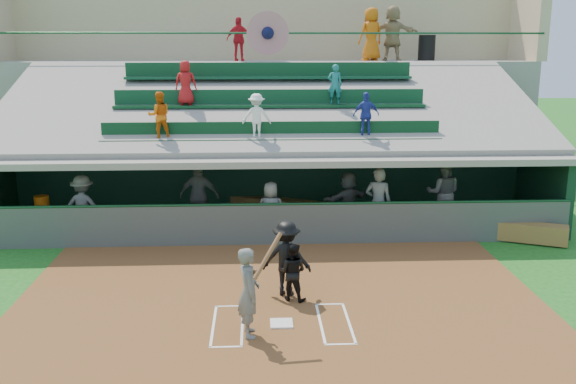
{
  "coord_description": "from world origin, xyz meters",
  "views": [
    {
      "loc": [
        -0.44,
        -11.37,
        5.29
      ],
      "look_at": [
        0.3,
        3.5,
        1.8
      ],
      "focal_mm": 40.0,
      "sensor_mm": 36.0,
      "label": 1
    }
  ],
  "objects_px": {
    "catcher": "(292,272)",
    "batter_at_plate": "(249,292)",
    "white_table": "(46,221)",
    "water_cooler": "(42,203)",
    "trash_bin": "(427,48)",
    "home_plate": "(282,323)"
  },
  "relations": [
    {
      "from": "water_cooler",
      "to": "trash_bin",
      "type": "relative_size",
      "value": 0.43
    },
    {
      "from": "white_table",
      "to": "trash_bin",
      "type": "bearing_deg",
      "value": 52.03
    },
    {
      "from": "batter_at_plate",
      "to": "trash_bin",
      "type": "xyz_separation_m",
      "value": [
        6.67,
        13.73,
        4.21
      ]
    },
    {
      "from": "home_plate",
      "to": "water_cooler",
      "type": "xyz_separation_m",
      "value": [
        -6.47,
        6.34,
        0.86
      ]
    },
    {
      "from": "batter_at_plate",
      "to": "catcher",
      "type": "relative_size",
      "value": 1.59
    },
    {
      "from": "batter_at_plate",
      "to": "white_table",
      "type": "xyz_separation_m",
      "value": [
        -5.8,
        6.81,
        -0.51
      ]
    },
    {
      "from": "white_table",
      "to": "batter_at_plate",
      "type": "bearing_deg",
      "value": -26.57
    },
    {
      "from": "home_plate",
      "to": "white_table",
      "type": "height_order",
      "value": "white_table"
    },
    {
      "from": "white_table",
      "to": "home_plate",
      "type": "bearing_deg",
      "value": -21.87
    },
    {
      "from": "white_table",
      "to": "water_cooler",
      "type": "bearing_deg",
      "value": -123.87
    },
    {
      "from": "catcher",
      "to": "trash_bin",
      "type": "distance_m",
      "value": 14.13
    },
    {
      "from": "white_table",
      "to": "water_cooler",
      "type": "relative_size",
      "value": 1.81
    },
    {
      "from": "home_plate",
      "to": "trash_bin",
      "type": "height_order",
      "value": "trash_bin"
    },
    {
      "from": "home_plate",
      "to": "trash_bin",
      "type": "xyz_separation_m",
      "value": [
        6.07,
        13.3,
        5.04
      ]
    },
    {
      "from": "water_cooler",
      "to": "catcher",
      "type": "bearing_deg",
      "value": -37.34
    },
    {
      "from": "batter_at_plate",
      "to": "trash_bin",
      "type": "bearing_deg",
      "value": 64.07
    },
    {
      "from": "catcher",
      "to": "batter_at_plate",
      "type": "bearing_deg",
      "value": 83.58
    },
    {
      "from": "catcher",
      "to": "trash_bin",
      "type": "bearing_deg",
      "value": -93.44
    },
    {
      "from": "water_cooler",
      "to": "trash_bin",
      "type": "height_order",
      "value": "trash_bin"
    },
    {
      "from": "catcher",
      "to": "water_cooler",
      "type": "relative_size",
      "value": 3.0
    },
    {
      "from": "batter_at_plate",
      "to": "water_cooler",
      "type": "xyz_separation_m",
      "value": [
        -5.86,
        6.77,
        0.02
      ]
    },
    {
      "from": "batter_at_plate",
      "to": "white_table",
      "type": "distance_m",
      "value": 8.96
    }
  ]
}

